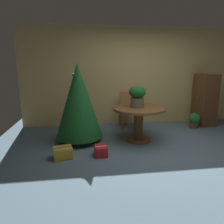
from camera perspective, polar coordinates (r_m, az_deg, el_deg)
ground_plane at (r=3.90m, az=13.72°, el=-11.49°), size 6.60×6.60×0.00m
back_wall_panel at (r=5.67m, az=6.17°, el=9.82°), size 6.00×0.10×2.60m
round_dining_table at (r=4.35m, az=7.46°, el=-1.45°), size 1.09×1.09×0.72m
flower_vase at (r=4.33m, az=7.08°, el=4.69°), size 0.35×0.35×0.46m
wooden_chair_far at (r=5.29m, az=4.63°, el=1.17°), size 0.46×0.39×0.92m
holiday_tree at (r=4.26m, az=-9.41°, el=3.12°), size 0.98×0.98×1.65m
gift_box_red at (r=3.73m, az=-3.13°, el=-10.80°), size 0.23×0.28×0.18m
gift_box_gold at (r=3.72m, az=-13.61°, el=-11.03°), size 0.36×0.30×0.20m
wooden_cabinet at (r=6.08m, az=24.56°, el=3.13°), size 0.44×0.61×1.37m
potted_plant at (r=5.72m, az=22.15°, el=-2.09°), size 0.28×0.28×0.40m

